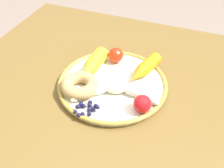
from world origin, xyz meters
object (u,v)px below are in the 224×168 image
(plate, at_px, (112,85))
(carrot_orange, at_px, (145,68))
(blueberry_pile, at_px, (86,108))
(tomato_mid, at_px, (116,55))
(tomato_near, at_px, (142,104))
(donut, at_px, (80,85))
(banana, at_px, (115,92))
(dining_table, at_px, (126,119))
(carrot_yellow, at_px, (94,64))

(plate, bearing_deg, carrot_orange, 47.15)
(blueberry_pile, bearing_deg, plate, 77.96)
(blueberry_pile, bearing_deg, tomato_mid, 90.73)
(carrot_orange, distance_m, tomato_near, 0.14)
(tomato_mid, bearing_deg, donut, -105.63)
(banana, height_order, donut, donut)
(carrot_orange, bearing_deg, dining_table, -110.81)
(blueberry_pile, relative_size, tomato_mid, 1.33)
(carrot_yellow, distance_m, tomato_near, 0.20)
(banana, distance_m, tomato_near, 0.08)
(carrot_orange, relative_size, donut, 1.29)
(dining_table, xyz_separation_m, tomato_near, (0.06, -0.07, 0.15))
(dining_table, bearing_deg, carrot_yellow, 162.11)
(plate, height_order, donut, donut)
(banana, relative_size, carrot_orange, 1.70)
(carrot_orange, bearing_deg, carrot_yellow, -166.63)
(plate, distance_m, carrot_orange, 0.10)
(tomato_near, bearing_deg, blueberry_pile, -159.13)
(plate, bearing_deg, dining_table, 5.57)
(dining_table, relative_size, carrot_yellow, 8.41)
(banana, distance_m, donut, 0.09)
(carrot_yellow, xyz_separation_m, tomato_near, (0.17, -0.10, 0.00))
(dining_table, bearing_deg, banana, -113.25)
(dining_table, height_order, tomato_mid, tomato_mid)
(banana, distance_m, carrot_orange, 0.12)
(carrot_yellow, distance_m, donut, 0.09)
(tomato_near, distance_m, tomato_mid, 0.20)
(plate, bearing_deg, carrot_yellow, 150.30)
(tomato_near, bearing_deg, carrot_yellow, 148.89)
(banana, height_order, carrot_orange, carrot_orange)
(plate, relative_size, blueberry_pile, 5.01)
(plate, distance_m, tomato_mid, 0.10)
(dining_table, bearing_deg, carrot_orange, 69.19)
(carrot_yellow, bearing_deg, carrot_orange, 13.37)
(tomato_mid, bearing_deg, carrot_yellow, -127.17)
(blueberry_pile, xyz_separation_m, tomato_mid, (-0.00, 0.20, 0.01))
(banana, relative_size, tomato_mid, 4.94)
(dining_table, distance_m, tomato_mid, 0.18)
(donut, bearing_deg, tomato_mid, 74.37)
(banana, bearing_deg, donut, -171.31)
(dining_table, relative_size, plate, 3.29)
(tomato_near, relative_size, tomato_mid, 1.01)
(tomato_near, xyz_separation_m, tomato_mid, (-0.12, 0.16, -0.00))
(plate, relative_size, tomato_near, 6.65)
(plate, height_order, tomato_near, tomato_near)
(banana, xyz_separation_m, blueberry_pile, (-0.05, -0.07, -0.01))
(banana, xyz_separation_m, donut, (-0.09, -0.01, 0.00))
(dining_table, xyz_separation_m, plate, (-0.04, -0.00, 0.12))
(tomato_near, bearing_deg, plate, 147.93)
(tomato_near, bearing_deg, donut, 176.08)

